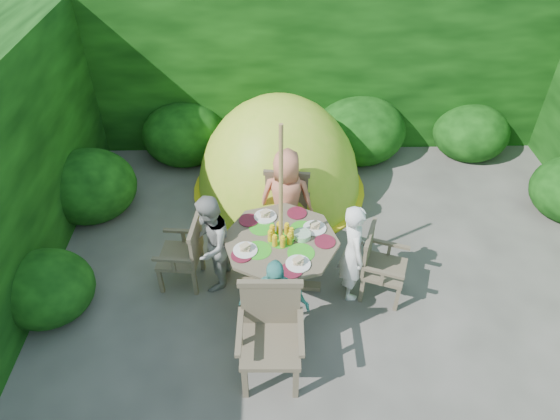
{
  "coord_description": "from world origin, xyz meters",
  "views": [
    {
      "loc": [
        -0.83,
        -3.56,
        4.49
      ],
      "look_at": [
        -0.73,
        0.86,
        0.85
      ],
      "focal_mm": 32.0,
      "sensor_mm": 36.0,
      "label": 1
    }
  ],
  "objects_px": {
    "child_back": "(286,200)",
    "child_left": "(210,244)",
    "patio_table": "(281,247)",
    "garden_chair_right": "(379,263)",
    "child_right": "(353,252)",
    "garden_chair_left": "(185,253)",
    "garden_chair_front": "(271,332)",
    "child_front": "(274,305)",
    "parasol_pole": "(281,216)",
    "dome_tent": "(279,189)",
    "garden_chair_back": "(288,196)"
  },
  "relations": [
    {
      "from": "garden_chair_left",
      "to": "child_front",
      "type": "bearing_deg",
      "value": 53.84
    },
    {
      "from": "parasol_pole",
      "to": "garden_chair_back",
      "type": "bearing_deg",
      "value": 83.96
    },
    {
      "from": "parasol_pole",
      "to": "child_right",
      "type": "height_order",
      "value": "parasol_pole"
    },
    {
      "from": "child_left",
      "to": "dome_tent",
      "type": "xyz_separation_m",
      "value": [
        0.82,
        1.84,
        -0.62
      ]
    },
    {
      "from": "dome_tent",
      "to": "parasol_pole",
      "type": "bearing_deg",
      "value": -94.95
    },
    {
      "from": "patio_table",
      "to": "garden_chair_back",
      "type": "xyz_separation_m",
      "value": [
        0.11,
        1.09,
        -0.12
      ]
    },
    {
      "from": "child_left",
      "to": "dome_tent",
      "type": "bearing_deg",
      "value": 164.27
    },
    {
      "from": "child_right",
      "to": "child_front",
      "type": "relative_size",
      "value": 1.05
    },
    {
      "from": "garden_chair_right",
      "to": "garden_chair_left",
      "type": "bearing_deg",
      "value": 104.51
    },
    {
      "from": "child_right",
      "to": "dome_tent",
      "type": "height_order",
      "value": "dome_tent"
    },
    {
      "from": "garden_chair_left",
      "to": "garden_chair_front",
      "type": "xyz_separation_m",
      "value": [
        0.97,
        -1.2,
        0.09
      ]
    },
    {
      "from": "garden_chair_left",
      "to": "parasol_pole",
      "type": "bearing_deg",
      "value": 89.8
    },
    {
      "from": "parasol_pole",
      "to": "garden_chair_back",
      "type": "xyz_separation_m",
      "value": [
        0.12,
        1.09,
        -0.58
      ]
    },
    {
      "from": "garden_chair_back",
      "to": "garden_chair_left",
      "type": "bearing_deg",
      "value": 46.43
    },
    {
      "from": "parasol_pole",
      "to": "patio_table",
      "type": "bearing_deg",
      "value": 6.64
    },
    {
      "from": "child_right",
      "to": "garden_chair_left",
      "type": "bearing_deg",
      "value": 76.88
    },
    {
      "from": "patio_table",
      "to": "child_right",
      "type": "bearing_deg",
      "value": -6.24
    },
    {
      "from": "garden_chair_back",
      "to": "child_back",
      "type": "distance_m",
      "value": 0.34
    },
    {
      "from": "patio_table",
      "to": "child_left",
      "type": "bearing_deg",
      "value": 173.91
    },
    {
      "from": "child_front",
      "to": "parasol_pole",
      "type": "bearing_deg",
      "value": 90.78
    },
    {
      "from": "garden_chair_right",
      "to": "child_left",
      "type": "xyz_separation_m",
      "value": [
        -1.9,
        0.19,
        0.16
      ]
    },
    {
      "from": "child_back",
      "to": "dome_tent",
      "type": "distance_m",
      "value": 1.32
    },
    {
      "from": "parasol_pole",
      "to": "dome_tent",
      "type": "relative_size",
      "value": 0.76
    },
    {
      "from": "garden_chair_back",
      "to": "patio_table",
      "type": "bearing_deg",
      "value": 91.96
    },
    {
      "from": "garden_chair_right",
      "to": "garden_chair_front",
      "type": "distance_m",
      "value": 1.57
    },
    {
      "from": "garden_chair_right",
      "to": "child_back",
      "type": "relative_size",
      "value": 0.63
    },
    {
      "from": "child_back",
      "to": "child_left",
      "type": "bearing_deg",
      "value": 46.3
    },
    {
      "from": "garden_chair_right",
      "to": "dome_tent",
      "type": "distance_m",
      "value": 2.34
    },
    {
      "from": "garden_chair_right",
      "to": "child_left",
      "type": "distance_m",
      "value": 1.91
    },
    {
      "from": "garden_chair_left",
      "to": "child_back",
      "type": "height_order",
      "value": "child_back"
    },
    {
      "from": "child_front",
      "to": "dome_tent",
      "type": "bearing_deg",
      "value": 94.69
    },
    {
      "from": "garden_chair_right",
      "to": "child_back",
      "type": "xyz_separation_m",
      "value": [
        -1.02,
        0.9,
        0.23
      ]
    },
    {
      "from": "garden_chair_front",
      "to": "child_left",
      "type": "distance_m",
      "value": 1.35
    },
    {
      "from": "garden_chair_back",
      "to": "child_right",
      "type": "relative_size",
      "value": 0.77
    },
    {
      "from": "child_right",
      "to": "child_left",
      "type": "distance_m",
      "value": 1.6
    },
    {
      "from": "garden_chair_left",
      "to": "garden_chair_front",
      "type": "height_order",
      "value": "garden_chair_front"
    },
    {
      "from": "patio_table",
      "to": "garden_chair_right",
      "type": "relative_size",
      "value": 1.67
    },
    {
      "from": "child_right",
      "to": "child_front",
      "type": "bearing_deg",
      "value": 121.89
    },
    {
      "from": "child_left",
      "to": "child_back",
      "type": "bearing_deg",
      "value": 137.06
    },
    {
      "from": "garden_chair_back",
      "to": "garden_chair_front",
      "type": "relative_size",
      "value": 0.93
    },
    {
      "from": "child_back",
      "to": "child_front",
      "type": "relative_size",
      "value": 1.14
    },
    {
      "from": "child_left",
      "to": "parasol_pole",
      "type": "bearing_deg",
      "value": 92.06
    },
    {
      "from": "garden_chair_left",
      "to": "garden_chair_right",
      "type": "bearing_deg",
      "value": 90.29
    },
    {
      "from": "garden_chair_back",
      "to": "child_left",
      "type": "xyz_separation_m",
      "value": [
        -0.91,
        -1.0,
        0.11
      ]
    },
    {
      "from": "patio_table",
      "to": "parasol_pole",
      "type": "height_order",
      "value": "parasol_pole"
    },
    {
      "from": "patio_table",
      "to": "garden_chair_left",
      "type": "height_order",
      "value": "patio_table"
    },
    {
      "from": "garden_chair_back",
      "to": "dome_tent",
      "type": "xyz_separation_m",
      "value": [
        -0.09,
        0.84,
        -0.52
      ]
    },
    {
      "from": "garden_chair_right",
      "to": "garden_chair_back",
      "type": "distance_m",
      "value": 1.55
    },
    {
      "from": "garden_chair_back",
      "to": "garden_chair_front",
      "type": "xyz_separation_m",
      "value": [
        -0.24,
        -2.17,
        0.04
      ]
    },
    {
      "from": "child_right",
      "to": "child_back",
      "type": "bearing_deg",
      "value": 31.89
    }
  ]
}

